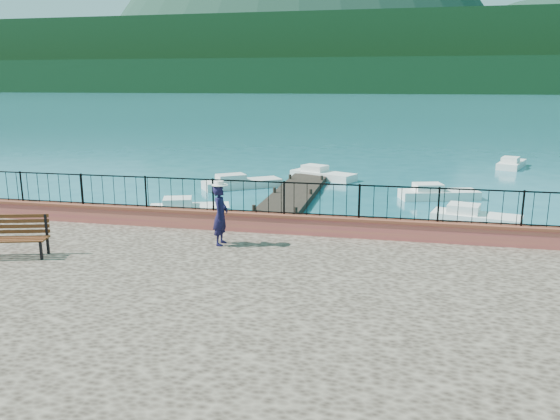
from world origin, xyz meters
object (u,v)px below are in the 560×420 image
at_px(boat_3, 242,180).
at_px(boat_5, 512,162).
at_px(boat_2, 439,191).
at_px(boat_1, 477,215).
at_px(boat_4, 323,172).
at_px(person, 221,215).
at_px(boat_0, 190,206).
at_px(park_bench, 10,245).

relative_size(boat_3, boat_5, 1.19).
bearing_deg(boat_2, boat_5, 48.90).
xyz_separation_m(boat_1, boat_4, (-7.47, 9.27, 0.00)).
xyz_separation_m(person, boat_3, (-3.48, 14.27, -1.63)).
height_order(boat_1, boat_2, same).
height_order(boat_0, boat_2, same).
relative_size(person, boat_0, 0.49).
xyz_separation_m(park_bench, boat_0, (1.01, 9.90, -1.12)).
relative_size(boat_1, boat_5, 0.96).
height_order(boat_0, boat_3, same).
relative_size(park_bench, boat_4, 0.51).
xyz_separation_m(park_bench, boat_2, (11.77, 15.63, -1.12)).
xyz_separation_m(boat_0, boat_3, (0.48, 6.55, 0.00)).
distance_m(person, boat_1, 11.86).
bearing_deg(boat_1, boat_2, 117.63).
xyz_separation_m(boat_4, boat_5, (11.82, 7.08, 0.00)).
relative_size(boat_2, boat_3, 0.89).
bearing_deg(boat_3, boat_2, -39.62).
relative_size(park_bench, boat_2, 0.54).
distance_m(park_bench, boat_5, 32.23).
bearing_deg(park_bench, person, 8.35).
bearing_deg(person, boat_1, -42.31).
xyz_separation_m(boat_1, boat_2, (-1.14, 4.79, 0.00)).
height_order(park_bench, boat_3, park_bench).
height_order(park_bench, boat_0, park_bench).
xyz_separation_m(boat_3, boat_5, (15.76, 10.74, 0.00)).
height_order(person, boat_5, person).
xyz_separation_m(boat_0, boat_4, (4.42, 10.22, 0.00)).
bearing_deg(boat_5, boat_2, 175.25).
relative_size(park_bench, person, 1.21).
height_order(person, boat_2, person).
bearing_deg(person, boat_0, 27.35).
bearing_deg(boat_4, park_bench, -79.00).
bearing_deg(boat_1, boat_3, 168.11).
bearing_deg(boat_2, person, -132.53).
distance_m(boat_1, boat_2, 4.92).
height_order(person, boat_4, person).
height_order(park_bench, person, person).
xyz_separation_m(boat_0, boat_1, (11.89, 0.95, 0.00)).
bearing_deg(park_bench, boat_1, 24.66).
relative_size(person, boat_5, 0.47).
bearing_deg(boat_4, person, -65.36).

